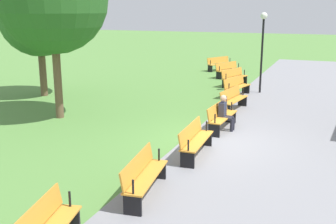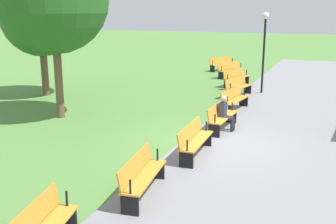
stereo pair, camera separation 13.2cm
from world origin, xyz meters
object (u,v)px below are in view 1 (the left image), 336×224
bench_1 (228,69)px  bench_4 (233,99)px  person_seated (225,112)px  lamp_post (263,37)px  bench_0 (219,63)px  bench_3 (236,86)px  bench_6 (195,139)px  bench_5 (221,116)px  tree_0 (39,17)px  bench_7 (143,174)px  bench_2 (234,77)px

bench_1 → bench_4: bearing=38.6°
person_seated → lamp_post: lamp_post is taller
bench_0 → bench_3: same height
bench_4 → bench_6: (5.58, 0.25, 0.00)m
bench_1 → bench_5: bearing=36.0°
bench_0 → bench_1: bearing=54.0°
bench_1 → tree_0: (8.55, -6.74, 3.16)m
bench_7 → bench_4: bearing=172.3°
bench_5 → bench_6: (2.80, -0.00, 0.00)m
bench_2 → lamp_post: 3.06m
bench_5 → bench_6: same height
bench_5 → bench_7: (5.58, -0.25, 0.00)m
bench_2 → bench_5: 8.36m
person_seated → tree_0: 10.09m
bench_3 → tree_0: size_ratio=0.38×
bench_5 → bench_6: size_ratio=1.00×
bench_2 → bench_5: (8.23, 1.49, 0.00)m
lamp_post → bench_0: bearing=-149.6°
bench_1 → bench_7: bearing=30.9°
bench_7 → person_seated: size_ratio=1.70×
bench_1 → bench_7: same height
bench_4 → tree_0: tree_0 is taller
bench_0 → bench_4: size_ratio=0.97×
bench_0 → bench_2: same height
bench_5 → bench_0: bearing=-162.0°
person_seated → bench_3: bearing=-168.3°
bench_7 → person_seated: bearing=168.2°
bench_7 → bench_0: bearing=-177.5°
tree_0 → bench_0: bearing=153.5°
bench_2 → tree_0: (5.93, -7.72, 3.16)m
bench_2 → bench_1: bearing=-141.4°
person_seated → bench_4: bearing=-169.5°
bench_4 → bench_5: 2.80m
bench_1 → bench_6: size_ratio=1.00×
bench_2 → bench_3: (2.69, 0.74, 0.00)m
lamp_post → bench_4: bearing=-5.4°
bench_6 → lamp_post: lamp_post is taller
bench_1 → bench_5: same height
person_seated → tree_0: bearing=-101.4°
tree_0 → bench_4: bearing=93.1°
bench_0 → lamp_post: size_ratio=0.52×
bench_4 → bench_0: bearing=-154.3°
bench_1 → lamp_post: size_ratio=0.53×
bench_3 → lamp_post: size_ratio=0.53×
lamp_post → bench_1: bearing=-146.8°
bench_4 → lamp_post: bearing=-177.7°
bench_4 → person_seated: bearing=15.7°
bench_7 → bench_3: bearing=174.8°
bench_5 → bench_3: bearing=-169.7°
bench_1 → person_seated: 11.19m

